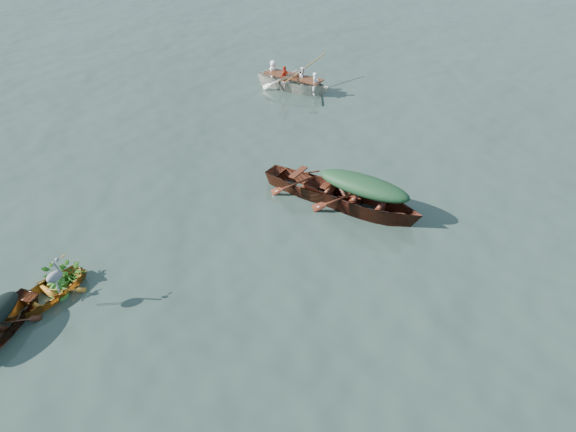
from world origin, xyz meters
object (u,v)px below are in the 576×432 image
(green_tarp_boat, at_px, (362,211))
(heron, at_px, (56,281))
(open_wooden_boat, at_px, (313,195))
(rowed_boat, at_px, (294,90))
(yellow_dinghy, at_px, (47,300))

(green_tarp_boat, bearing_deg, heron, 150.42)
(heron, bearing_deg, open_wooden_boat, 71.27)
(green_tarp_boat, distance_m, rowed_boat, 9.15)
(yellow_dinghy, bearing_deg, heron, 5.19)
(open_wooden_boat, xyz_separation_m, heron, (-1.55, -7.39, 0.80))
(open_wooden_boat, bearing_deg, green_tarp_boat, -88.52)
(green_tarp_boat, height_order, open_wooden_boat, green_tarp_boat)
(green_tarp_boat, relative_size, heron, 5.37)
(yellow_dinghy, distance_m, heron, 0.97)
(open_wooden_boat, distance_m, heron, 7.59)
(yellow_dinghy, bearing_deg, rowed_boat, 97.46)
(rowed_boat, bearing_deg, yellow_dinghy, -173.45)
(yellow_dinghy, relative_size, open_wooden_boat, 0.60)
(open_wooden_boat, relative_size, rowed_boat, 0.96)
(green_tarp_boat, bearing_deg, rowed_boat, 43.92)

